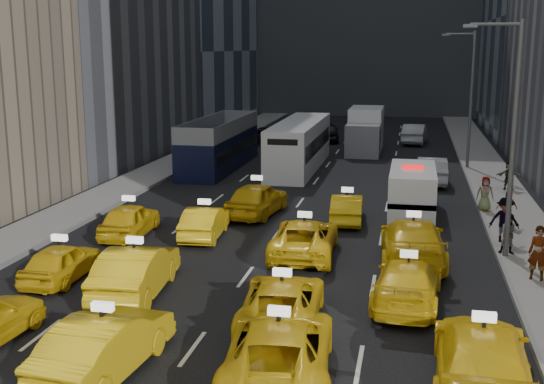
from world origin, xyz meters
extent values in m
plane|color=black|center=(0.00, 0.00, 0.00)|extent=(160.00, 160.00, 0.00)
cube|color=gray|center=(-10.50, 25.00, 0.07)|extent=(3.00, 90.00, 0.15)
cube|color=gray|center=(10.50, 25.00, 0.07)|extent=(3.00, 90.00, 0.15)
cube|color=slate|center=(-9.05, 25.00, 0.09)|extent=(0.15, 90.00, 0.18)
cube|color=slate|center=(9.05, 25.00, 0.09)|extent=(0.15, 90.00, 0.18)
cylinder|color=#595B60|center=(9.30, 12.00, 4.50)|extent=(0.20, 0.20, 9.00)
cylinder|color=#595B60|center=(8.40, 12.00, 8.80)|extent=(1.80, 0.12, 0.12)
cube|color=slate|center=(7.50, 12.00, 8.75)|extent=(0.50, 0.22, 0.12)
cylinder|color=#595B60|center=(9.30, 32.00, 4.50)|extent=(0.20, 0.20, 9.00)
cylinder|color=#595B60|center=(8.40, 32.00, 8.80)|extent=(1.80, 0.12, 0.12)
cube|color=slate|center=(7.50, 32.00, 8.75)|extent=(0.50, 0.22, 0.12)
imported|color=yellow|center=(-1.67, 0.18, 0.78)|extent=(2.10, 4.88, 1.56)
imported|color=yellow|center=(2.62, 0.81, 0.78)|extent=(3.17, 5.83, 1.55)
imported|color=yellow|center=(7.42, 1.32, 0.80)|extent=(2.48, 5.59, 1.59)
imported|color=yellow|center=(-6.21, 6.37, 0.66)|extent=(1.61, 3.90, 1.32)
imported|color=yellow|center=(-3.10, 5.59, 0.82)|extent=(2.18, 5.13, 1.64)
imported|color=yellow|center=(2.06, 4.13, 0.69)|extent=(2.71, 5.17, 1.39)
imported|color=yellow|center=(5.65, 6.50, 0.72)|extent=(2.36, 5.09, 1.44)
imported|color=yellow|center=(-6.15, 12.16, 0.73)|extent=(2.06, 4.40, 1.46)
imported|color=yellow|center=(-2.92, 12.62, 0.68)|extent=(1.76, 4.21, 1.35)
imported|color=yellow|center=(1.66, 10.93, 0.72)|extent=(2.60, 5.25, 1.43)
imported|color=yellow|center=(5.79, 10.87, 0.84)|extent=(2.64, 5.88, 1.67)
imported|color=yellow|center=(-1.61, 16.88, 0.82)|extent=(2.54, 5.00, 1.63)
imported|color=yellow|center=(2.79, 16.44, 0.66)|extent=(1.62, 4.09, 1.32)
cube|color=white|center=(5.73, 18.69, 1.13)|extent=(2.60, 5.78, 2.25)
cylinder|color=black|center=(4.80, 16.78, 0.45)|extent=(0.28, 0.90, 0.90)
cylinder|color=black|center=(6.65, 16.78, 0.45)|extent=(0.28, 0.90, 0.90)
cylinder|color=black|center=(4.80, 20.60, 0.45)|extent=(0.28, 0.90, 0.90)
cylinder|color=black|center=(6.65, 20.60, 0.45)|extent=(0.28, 0.90, 0.90)
cube|color=navy|center=(5.73, 18.69, 0.97)|extent=(2.64, 5.79, 0.26)
cube|color=red|center=(5.73, 18.69, 2.33)|extent=(1.05, 0.44, 0.16)
cube|color=black|center=(-6.95, 29.11, 1.66)|extent=(2.79, 11.43, 3.31)
cylinder|color=black|center=(-8.09, 24.31, 0.55)|extent=(0.28, 1.10, 1.10)
cylinder|color=black|center=(-5.81, 24.31, 0.55)|extent=(0.28, 1.10, 1.10)
cylinder|color=black|center=(-8.09, 33.90, 0.55)|extent=(0.28, 1.10, 1.10)
cylinder|color=black|center=(-5.81, 33.90, 0.55)|extent=(0.28, 1.10, 1.10)
cube|color=silver|center=(-1.71, 30.10, 1.58)|extent=(3.61, 12.42, 3.16)
cylinder|color=black|center=(-2.83, 24.88, 0.55)|extent=(0.28, 1.10, 1.10)
cylinder|color=black|center=(-0.58, 24.88, 0.55)|extent=(0.28, 1.10, 1.10)
cylinder|color=black|center=(-2.83, 35.33, 0.55)|extent=(0.28, 1.10, 1.10)
cylinder|color=black|center=(-0.58, 35.33, 0.55)|extent=(0.28, 1.10, 1.10)
cube|color=white|center=(2.08, 38.38, 1.67)|extent=(3.01, 7.45, 3.33)
cylinder|color=black|center=(0.98, 35.63, 0.55)|extent=(0.28, 1.10, 1.10)
cylinder|color=black|center=(3.18, 35.63, 0.55)|extent=(0.28, 1.10, 1.10)
cylinder|color=black|center=(0.98, 41.13, 0.55)|extent=(0.28, 1.10, 1.10)
cylinder|color=black|center=(3.18, 41.13, 0.55)|extent=(0.28, 1.10, 1.10)
imported|color=#B0B3B9|center=(6.84, 26.65, 0.80)|extent=(1.77, 4.86, 1.59)
imported|color=black|center=(-6.54, 41.89, 0.66)|extent=(2.21, 4.76, 1.32)
imported|color=slate|center=(1.40, 44.79, 0.71)|extent=(2.43, 5.04, 1.42)
imported|color=black|center=(-1.50, 43.75, 0.81)|extent=(2.51, 4.99, 1.63)
imported|color=#A0A2A7|center=(5.81, 43.84, 0.84)|extent=(2.16, 5.19, 1.67)
imported|color=gray|center=(10.01, 9.34, 1.10)|extent=(0.80, 0.64, 1.90)
imported|color=gray|center=(9.45, 12.24, 0.95)|extent=(0.80, 0.48, 1.59)
imported|color=gray|center=(9.44, 13.96, 1.08)|extent=(1.20, 0.50, 1.85)
imported|color=gray|center=(9.89, 16.71, 0.94)|extent=(0.98, 0.57, 1.57)
imported|color=gray|center=(9.21, 19.45, 1.00)|extent=(0.83, 0.46, 1.70)
imported|color=gray|center=(11.03, 24.97, 0.92)|extent=(1.44, 0.43, 1.55)
camera|label=1|loc=(5.56, -14.37, 8.02)|focal=45.00mm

